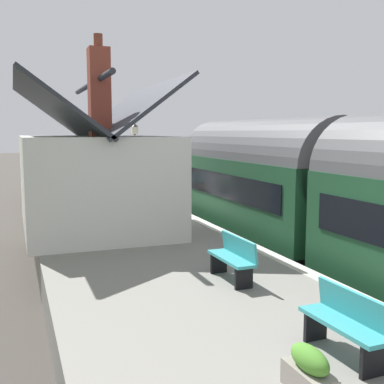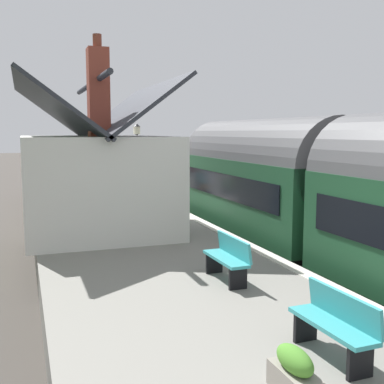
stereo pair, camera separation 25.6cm
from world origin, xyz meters
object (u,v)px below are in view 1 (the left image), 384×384
(bench_mid_platform, at_px, (234,257))
(planter_corner_building, at_px, (127,187))
(planter_under_sign, at_px, (98,191))
(lamp_post_platform, at_px, (135,146))
(planter_edge_far, at_px, (309,372))
(station_building, at_px, (94,178))
(planter_bench_left, at_px, (146,195))
(bench_platform_end, at_px, (103,184))
(bench_by_lamp, at_px, (346,322))
(planter_bench_right, at_px, (71,185))
(planter_by_door, at_px, (118,181))
(station_sign_board, at_px, (134,171))

(bench_mid_platform, distance_m, planter_corner_building, 14.63)
(planter_corner_building, relative_size, planter_under_sign, 1.24)
(planter_under_sign, bearing_deg, planter_corner_building, -37.96)
(planter_corner_building, distance_m, lamp_post_platform, 3.84)
(planter_edge_far, bearing_deg, station_building, 3.96)
(planter_edge_far, relative_size, planter_bench_left, 0.83)
(bench_mid_platform, relative_size, planter_corner_building, 1.39)
(planter_corner_building, height_order, planter_under_sign, planter_under_sign)
(bench_platform_end, height_order, planter_under_sign, bench_platform_end)
(bench_by_lamp, xyz_separation_m, planter_corner_building, (18.06, -1.16, -0.21))
(planter_bench_right, height_order, lamp_post_platform, lamp_post_platform)
(planter_bench_right, bearing_deg, planter_by_door, -61.78)
(bench_by_lamp, bearing_deg, planter_by_door, -3.18)
(planter_bench_right, distance_m, lamp_post_platform, 4.80)
(planter_corner_building, relative_size, planter_bench_left, 1.20)
(bench_by_lamp, distance_m, planter_by_door, 20.00)
(planter_edge_far, relative_size, planter_under_sign, 0.86)
(planter_corner_building, bearing_deg, bench_by_lamp, 176.34)
(planter_edge_far, bearing_deg, planter_under_sign, -1.29)
(station_sign_board, bearing_deg, bench_by_lamp, 176.20)
(bench_mid_platform, xyz_separation_m, station_sign_board, (12.62, -1.05, 0.71))
(station_building, distance_m, planter_edge_far, 10.53)
(bench_by_lamp, bearing_deg, planter_corner_building, -3.66)
(bench_platform_end, height_order, planter_bench_right, bench_platform_end)
(planter_corner_building, distance_m, planter_under_sign, 2.88)
(planter_by_door, bearing_deg, bench_platform_end, 150.88)
(station_building, bearing_deg, planter_bench_right, -1.58)
(bench_mid_platform, distance_m, planter_edge_far, 4.22)
(bench_mid_platform, relative_size, bench_platform_end, 0.99)
(planter_bench_right, distance_m, planter_bench_left, 4.94)
(planter_edge_far, xyz_separation_m, planter_corner_building, (18.68, -2.14, -0.00))
(planter_corner_building, xyz_separation_m, planter_by_door, (1.91, 0.05, 0.12))
(station_building, xyz_separation_m, bench_platform_end, (8.09, -1.66, -1.07))
(planter_corner_building, height_order, station_sign_board, station_sign_board)
(station_building, distance_m, planter_under_sign, 6.20)
(bench_platform_end, distance_m, lamp_post_platform, 3.67)
(bench_mid_platform, relative_size, lamp_post_platform, 0.43)
(bench_mid_platform, xyz_separation_m, planter_edge_far, (-4.09, 1.00, -0.21))
(planter_corner_building, bearing_deg, planter_edge_far, 173.47)
(bench_mid_platform, distance_m, planter_under_sign, 12.34)
(planter_bench_left, relative_size, lamp_post_platform, 0.26)
(planter_under_sign, bearing_deg, planter_bench_right, 16.89)
(station_building, relative_size, bench_platform_end, 4.61)
(planter_by_door, height_order, lamp_post_platform, lamp_post_platform)
(bench_by_lamp, height_order, planter_edge_far, bench_by_lamp)
(station_sign_board, bearing_deg, bench_platform_end, 31.86)
(planter_bench_left, bearing_deg, planter_by_door, 0.24)
(bench_mid_platform, height_order, planter_bench_left, bench_mid_platform)
(planter_edge_far, relative_size, planter_bench_right, 0.96)
(bench_by_lamp, xyz_separation_m, planter_edge_far, (-0.62, 0.98, -0.21))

